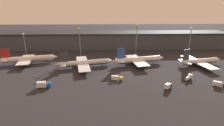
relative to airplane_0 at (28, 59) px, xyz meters
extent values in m
plane|color=#26262B|center=(66.57, -39.24, -3.71)|extent=(600.00, 600.00, 0.00)
cube|color=#3D424C|center=(66.57, 49.09, 4.09)|extent=(245.05, 21.67, 15.61)
cube|color=black|center=(66.57, 49.09, 12.50)|extent=(245.05, 23.67, 1.20)
cylinder|color=silver|center=(0.43, 0.09, 0.25)|extent=(37.84, 12.00, 4.17)
cylinder|color=silver|center=(0.43, 0.09, -0.48)|extent=(35.86, 11.00, 3.54)
cone|color=silver|center=(20.14, 4.32, 0.25)|extent=(5.72, 4.92, 3.96)
cone|color=silver|center=(-19.48, -4.18, 0.56)|extent=(6.86, 4.78, 3.54)
cube|color=red|center=(-15.09, -3.24, 5.71)|extent=(5.79, 1.61, 6.76)
cube|color=silver|center=(-15.83, -3.40, 0.87)|extent=(6.14, 10.50, 0.24)
cube|color=silver|center=(-1.41, -0.30, -0.27)|extent=(14.70, 28.66, 0.36)
cylinder|color=gray|center=(-1.91, 7.42, -1.67)|extent=(4.96, 3.20, 2.29)
cylinder|color=gray|center=(1.30, -7.55, -1.67)|extent=(4.96, 3.20, 2.29)
cylinder|color=black|center=(13.37, 2.87, -2.77)|extent=(0.50, 0.50, 1.88)
cylinder|color=black|center=(-1.76, 1.33, -2.77)|extent=(0.50, 0.50, 1.88)
cylinder|color=black|center=(-1.06, -1.93, -2.77)|extent=(0.50, 0.50, 1.88)
cylinder|color=silver|center=(46.79, -9.49, -0.21)|extent=(36.31, 11.23, 3.69)
cylinder|color=#333842|center=(46.79, -9.49, -0.85)|extent=(34.41, 10.31, 3.14)
cone|color=silver|center=(65.64, -5.44, -0.21)|extent=(5.06, 4.36, 3.50)
cone|color=silver|center=(27.76, -13.57, 0.07)|extent=(6.07, 4.23, 3.14)
cube|color=#333842|center=(31.87, -12.69, 5.38)|extent=(5.13, 1.47, 7.48)
cube|color=silver|center=(31.16, -12.84, 0.35)|extent=(6.30, 13.31, 0.24)
cube|color=silver|center=(45.02, -9.87, -0.67)|extent=(15.40, 36.52, 0.36)
cylinder|color=gray|center=(43.99, 0.11, -1.93)|extent=(4.39, 2.83, 2.03)
cylinder|color=gray|center=(48.17, -19.39, -1.93)|extent=(4.39, 2.83, 2.03)
cylinder|color=black|center=(59.23, -6.82, -2.88)|extent=(0.50, 0.50, 1.66)
cylinder|color=black|center=(44.71, -8.43, -2.88)|extent=(0.50, 0.50, 1.66)
cylinder|color=black|center=(45.33, -11.31, -2.88)|extent=(0.50, 0.50, 1.66)
cylinder|color=white|center=(88.37, -5.01, 0.37)|extent=(35.57, 11.64, 4.30)
cylinder|color=#2D519E|center=(88.37, -5.01, -0.38)|extent=(33.70, 10.64, 3.66)
cone|color=white|center=(106.97, -1.02, 0.37)|extent=(5.90, 5.08, 4.09)
cone|color=white|center=(69.57, -9.04, 0.70)|extent=(7.07, 4.93, 3.66)
cube|color=#2D519E|center=(73.81, -8.13, 6.42)|extent=(5.97, 1.65, 7.80)
cube|color=white|center=(73.12, -8.28, 1.02)|extent=(6.39, 11.07, 0.24)
cube|color=white|center=(86.64, -5.38, -0.16)|extent=(15.31, 30.24, 0.36)
cylinder|color=gray|center=(85.98, 2.75, -1.60)|extent=(5.12, 3.30, 2.37)
cylinder|color=gray|center=(89.38, -13.07, -1.60)|extent=(5.12, 3.30, 2.37)
cylinder|color=black|center=(100.51, -2.41, -2.74)|extent=(0.50, 0.50, 1.94)
cylinder|color=black|center=(86.28, -3.70, -2.74)|extent=(0.50, 0.50, 1.94)
cylinder|color=black|center=(87.00, -7.06, -2.74)|extent=(0.50, 0.50, 1.94)
cylinder|color=silver|center=(135.31, -8.42, -0.21)|extent=(30.99, 10.08, 3.68)
cylinder|color=#333842|center=(135.31, -8.42, -0.86)|extent=(29.36, 9.22, 3.13)
cone|color=silver|center=(151.50, -4.95, -0.21)|extent=(5.05, 4.34, 3.50)
cone|color=silver|center=(118.94, -11.93, 0.06)|extent=(6.05, 4.22, 3.13)
cube|color=#333842|center=(122.62, -11.15, 5.85)|extent=(5.12, 1.47, 8.44)
cube|color=silver|center=(122.02, -11.28, 0.34)|extent=(6.20, 12.90, 0.24)
cube|color=silver|center=(133.80, -8.75, -0.67)|extent=(15.14, 35.39, 0.36)
cylinder|color=gray|center=(132.68, 0.88, -1.94)|extent=(4.38, 2.83, 2.02)
cylinder|color=gray|center=(136.73, -17.99, -1.94)|extent=(4.38, 2.83, 2.02)
cylinder|color=black|center=(145.89, -6.16, -2.88)|extent=(0.50, 0.50, 1.66)
cylinder|color=black|center=(133.49, -7.31, -2.88)|extent=(0.50, 0.50, 1.66)
cylinder|color=black|center=(134.11, -10.19, -2.88)|extent=(0.50, 0.50, 1.66)
cube|color=#282D38|center=(99.09, -45.41, -1.95)|extent=(2.48, 2.51, 2.08)
cube|color=silver|center=(97.14, -47.23, -1.60)|extent=(3.64, 3.59, 2.78)
cylinder|color=black|center=(98.46, -44.95, -3.26)|extent=(1.01, 0.99, 0.90)
cylinder|color=black|center=(99.51, -46.08, -3.26)|extent=(1.01, 0.99, 0.90)
cylinder|color=black|center=(96.14, -47.10, -3.26)|extent=(1.01, 0.99, 0.90)
cylinder|color=black|center=(97.19, -48.23, -3.26)|extent=(1.01, 0.99, 0.90)
cube|color=white|center=(116.23, -33.82, -1.70)|extent=(3.03, 3.03, 2.59)
cylinder|color=#B7B7BC|center=(113.60, -36.40, -1.95)|extent=(4.58, 4.55, 2.08)
cylinder|color=black|center=(115.43, -33.40, -3.26)|extent=(1.05, 1.04, 0.90)
cylinder|color=black|center=(116.64, -34.64, -3.26)|extent=(1.05, 1.04, 0.90)
cylinder|color=black|center=(112.19, -36.56, -3.26)|extent=(1.05, 1.04, 0.90)
cylinder|color=black|center=(113.40, -37.80, -3.26)|extent=(1.05, 1.04, 0.90)
cube|color=silver|center=(127.47, -44.43, -1.81)|extent=(4.89, 3.94, 2.37)
cylinder|color=black|center=(131.05, -45.46, -3.26)|extent=(1.04, 0.89, 0.90)
cylinder|color=black|center=(130.30, -46.84, -3.26)|extent=(1.04, 0.89, 0.90)
cylinder|color=black|center=(127.02, -43.30, -3.26)|extent=(1.04, 0.89, 0.90)
cylinder|color=black|center=(126.28, -44.68, -3.26)|extent=(1.04, 0.89, 0.90)
cube|color=#195199|center=(29.66, -42.55, -1.85)|extent=(2.69, 2.89, 2.28)
cube|color=silver|center=(25.58, -43.25, -1.47)|extent=(5.11, 3.30, 3.03)
cylinder|color=black|center=(29.27, -41.65, -3.26)|extent=(0.99, 0.78, 0.90)
cylinder|color=black|center=(29.59, -43.53, -3.26)|extent=(0.99, 0.78, 0.90)
cylinder|color=black|center=(24.44, -42.47, -3.26)|extent=(0.99, 0.78, 0.90)
cylinder|color=black|center=(24.76, -44.35, -3.26)|extent=(0.99, 0.78, 0.90)
cube|color=gold|center=(72.05, -34.47, -2.12)|extent=(2.35, 2.29, 1.74)
cube|color=silver|center=(68.23, -34.04, -1.83)|extent=(4.61, 2.54, 2.33)
cylinder|color=black|center=(71.93, -33.68, -3.26)|extent=(0.95, 0.61, 0.90)
cylinder|color=black|center=(71.76, -35.22, -3.26)|extent=(0.95, 0.61, 0.90)
cylinder|color=black|center=(67.40, -33.17, -3.26)|extent=(0.95, 0.61, 0.90)
cylinder|color=black|center=(67.23, -34.71, -3.26)|extent=(0.95, 0.61, 0.90)
cylinder|color=slate|center=(-9.62, 19.54, 6.20)|extent=(0.70, 0.70, 19.82)
sphere|color=beige|center=(-9.62, 19.54, 16.71)|extent=(1.80, 1.80, 1.80)
cylinder|color=slate|center=(39.15, 19.54, 8.33)|extent=(0.70, 0.70, 24.09)
sphere|color=beige|center=(39.15, 19.54, 20.98)|extent=(1.80, 1.80, 1.80)
cylinder|color=slate|center=(89.79, 19.54, 9.80)|extent=(0.70, 0.70, 27.02)
sphere|color=beige|center=(89.79, 19.54, 23.91)|extent=(1.80, 1.80, 1.80)
cylinder|color=slate|center=(138.71, 19.54, 8.27)|extent=(0.70, 0.70, 23.97)
sphere|color=beige|center=(138.71, 19.54, 20.86)|extent=(1.80, 1.80, 1.80)
camera|label=1|loc=(63.37, -134.45, 43.00)|focal=28.00mm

